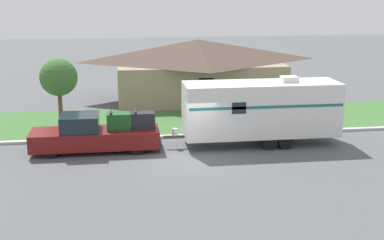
{
  "coord_description": "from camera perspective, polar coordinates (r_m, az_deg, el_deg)",
  "views": [
    {
      "loc": [
        -3.39,
        -23.56,
        7.93
      ],
      "look_at": [
        0.22,
        1.93,
        1.4
      ],
      "focal_mm": 50.0,
      "sensor_mm": 36.0,
      "label": 1
    }
  ],
  "objects": [
    {
      "name": "ground_plane",
      "position": [
        25.09,
        0.12,
        -4.19
      ],
      "size": [
        120.0,
        120.0,
        0.0
      ],
      "primitive_type": "plane",
      "color": "#515456"
    },
    {
      "name": "curb_strip",
      "position": [
        28.62,
        -0.95,
        -1.71
      ],
      "size": [
        80.0,
        0.3,
        0.14
      ],
      "color": "beige",
      "rests_on": "ground_plane"
    },
    {
      "name": "lawn_strip",
      "position": [
        32.14,
        -1.76,
        -0.04
      ],
      "size": [
        80.0,
        7.0,
        0.03
      ],
      "color": "#3D6B33",
      "rests_on": "ground_plane"
    },
    {
      "name": "house_across_street",
      "position": [
        38.1,
        0.6,
        5.56
      ],
      "size": [
        12.21,
        7.99,
        4.22
      ],
      "color": "gray",
      "rests_on": "ground_plane"
    },
    {
      "name": "pickup_truck",
      "position": [
        26.48,
        -10.16,
        -1.48
      ],
      "size": [
        6.3,
        1.97,
        2.0
      ],
      "color": "black",
      "rests_on": "ground_plane"
    },
    {
      "name": "travel_trailer",
      "position": [
        27.17,
        7.39,
        1.19
      ],
      "size": [
        8.87,
        2.3,
        3.48
      ],
      "color": "black",
      "rests_on": "ground_plane"
    },
    {
      "name": "mailbox",
      "position": [
        30.44,
        8.32,
        0.92
      ],
      "size": [
        0.48,
        0.2,
        1.3
      ],
      "color": "brown",
      "rests_on": "ground_plane"
    },
    {
      "name": "tree_in_yard",
      "position": [
        30.85,
        -14.04,
        4.41
      ],
      "size": [
        2.11,
        2.11,
        3.98
      ],
      "color": "brown",
      "rests_on": "ground_plane"
    }
  ]
}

